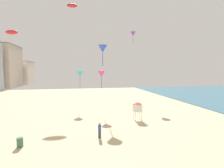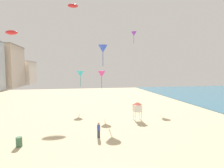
# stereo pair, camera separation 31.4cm
# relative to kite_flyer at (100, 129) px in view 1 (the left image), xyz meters

# --- Properties ---
(boardwalk_hotel_furthest) EXTENTS (16.42, 15.46, 11.38)m
(boardwalk_hotel_furthest) POSITION_rel_kite_flyer_xyz_m (-32.61, 79.04, 4.78)
(boardwalk_hotel_furthest) COLOR silver
(boardwalk_hotel_furthest) RESTS_ON ground
(kite_flyer) EXTENTS (0.34, 0.34, 1.64)m
(kite_flyer) POSITION_rel_kite_flyer_xyz_m (0.00, 0.00, 0.00)
(kite_flyer) COLOR #383D4C
(kite_flyer) RESTS_ON ground
(lifeguard_stand) EXTENTS (1.10, 1.10, 2.55)m
(lifeguard_stand) POSITION_rel_kite_flyer_xyz_m (6.20, 5.79, 0.92)
(lifeguard_stand) COLOR white
(lifeguard_stand) RESTS_ON ground
(beach_trash_bin) EXTENTS (0.56, 0.56, 0.90)m
(beach_trash_bin) POSITION_rel_kite_flyer_xyz_m (-7.54, -0.83, -0.47)
(beach_trash_bin) COLOR #3D6B4C
(beach_trash_bin) RESTS_ON ground
(kite_red_parafoil) EXTENTS (2.48, 0.69, 0.96)m
(kite_red_parafoil) POSITION_rel_kite_flyer_xyz_m (-3.09, 27.62, 21.79)
(kite_red_parafoil) COLOR red
(kite_magenta_delta) EXTENTS (1.30, 1.30, 2.95)m
(kite_magenta_delta) POSITION_rel_kite_flyer_xyz_m (1.85, 11.78, 5.51)
(kite_magenta_delta) COLOR #DB3D9E
(kite_blue_delta) EXTENTS (1.54, 1.54, 3.50)m
(kite_blue_delta) POSITION_rel_kite_flyer_xyz_m (2.09, 11.86, 9.74)
(kite_blue_delta) COLOR blue
(kite_cyan_delta) EXTENTS (1.33, 1.33, 3.01)m
(kite_cyan_delta) POSITION_rel_kite_flyer_xyz_m (-1.65, 15.70, 5.49)
(kite_cyan_delta) COLOR #2DB7CC
(kite_red_parafoil_2) EXTENTS (1.30, 0.36, 0.50)m
(kite_red_parafoil_2) POSITION_rel_kite_flyer_xyz_m (-9.39, 4.03, 10.45)
(kite_red_parafoil_2) COLOR red
(kite_purple_delta) EXTENTS (1.27, 1.27, 2.88)m
(kite_purple_delta) POSITION_rel_kite_flyer_xyz_m (11.40, 24.35, 14.97)
(kite_purple_delta) COLOR purple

